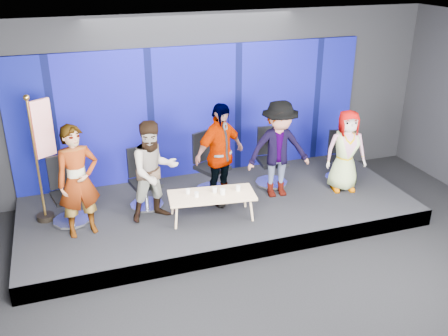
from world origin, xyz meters
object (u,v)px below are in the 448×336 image
Objects in this scene: panelist_d at (279,149)px; mug_b at (197,195)px; panelist_e at (346,151)px; mug_e at (238,188)px; panelist_c at (220,155)px; chair_d at (271,166)px; panelist_a at (78,181)px; panelist_b at (154,171)px; chair_c at (210,172)px; coffee_table at (212,196)px; mug_d at (223,192)px; mug_a at (188,191)px; chair_a at (69,201)px; chair_b at (145,188)px; mug_c at (215,190)px; chair_e at (339,163)px; flag_stand at (42,155)px.

mug_b is (-1.69, -0.47, -0.42)m from panelist_d.
panelist_e is 2.29m from mug_e.
panelist_e reaches higher than mug_e.
panelist_c is 1.66× the size of chair_d.
panelist_a is at bearing -163.42° from chair_d.
panelist_b is at bearing 166.77° from mug_e.
mug_b is at bearing -146.71° from chair_d.
coffee_table is (-0.29, -1.01, 0.03)m from chair_c.
panelist_e is 16.70× the size of mug_e.
mug_e is (0.16, -0.52, -0.44)m from panelist_c.
mug_e is at bearing 9.95° from mug_d.
panelist_d is at bearing 9.65° from mug_a.
chair_a is 5.06m from panelist_e.
chair_b is 1.32m from mug_c.
panelist_e is at bearing 5.68° from coffee_table.
chair_d is 1.71m from mug_c.
mug_c is (-2.84, -0.69, 0.18)m from chair_e.
mug_c is 2.90m from flag_stand.
chair_d reaches higher than mug_a.
panelist_e reaches higher than chair_c.
flag_stand is (-4.13, -0.05, 0.79)m from chair_d.
mug_d is at bearing -159.06° from panelist_e.
mug_a is 0.86m from mug_e.
panelist_a is 1.64× the size of chair_d.
mug_d reaches higher than mug_e.
mug_a reaches higher than mug_b.
flag_stand is at bearing 150.89° from panelist_b.
mug_a is 0.94× the size of mug_e.
flag_stand is at bearing 157.51° from chair_c.
mug_e reaches higher than coffee_table.
chair_c is (2.59, 0.34, 0.00)m from chair_a.
panelist_d is 20.52× the size of mug_a.
mug_a is at bearing -152.04° from chair_d.
chair_b is 1.81m from flag_stand.
panelist_d is (2.42, -0.36, 0.56)m from chair_b.
panelist_c is at bearing -4.95° from panelist_a.
chair_d is 1.45m from panelist_e.
chair_d is 0.74× the size of coffee_table.
flag_stand is at bearing 147.66° from panelist_c.
panelist_e is at bearing -16.84° from chair_a.
panelist_e is (-0.18, -0.47, 0.47)m from chair_e.
panelist_a reaches higher than chair_d.
panelist_d is 1.20× the size of coffee_table.
chair_a is at bearing 163.45° from mug_d.
panelist_d is 4.07m from flag_stand.
mug_e is 3.29m from flag_stand.
panelist_b reaches higher than mug_c.
chair_b reaches higher than mug_b.
chair_b is 10.54× the size of mug_d.
panelist_e reaches higher than chair_d.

